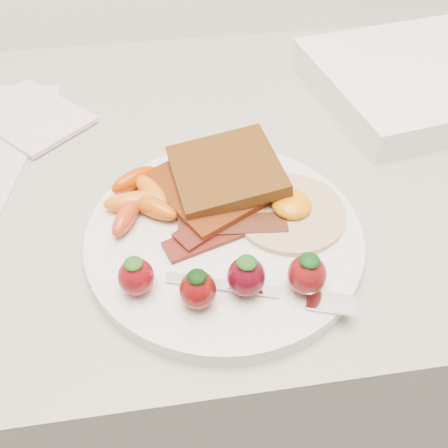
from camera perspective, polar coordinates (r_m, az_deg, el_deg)
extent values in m
cube|color=gray|center=(0.95, -0.90, -13.84)|extent=(2.00, 0.60, 0.90)
cylinder|color=silver|center=(0.49, 0.00, -1.53)|extent=(0.27, 0.27, 0.02)
cube|color=#491D05|center=(0.52, -1.07, 4.41)|extent=(0.15, 0.15, 0.01)
cube|color=black|center=(0.52, 0.22, 6.16)|extent=(0.12, 0.12, 0.03)
cylinder|color=beige|center=(0.50, 7.51, 1.35)|extent=(0.15, 0.15, 0.01)
ellipsoid|color=orange|center=(0.50, 7.73, 2.23)|extent=(0.05, 0.05, 0.02)
cube|color=#440F0E|center=(0.48, -0.75, -1.19)|extent=(0.11, 0.06, 0.00)
cube|color=#34100A|center=(0.48, 0.99, -0.13)|extent=(0.11, 0.04, 0.00)
cube|color=black|center=(0.49, -0.12, 0.78)|extent=(0.10, 0.08, 0.00)
ellipsoid|color=orange|center=(0.51, -10.05, 2.56)|extent=(0.07, 0.02, 0.02)
ellipsoid|color=#C1510A|center=(0.50, -8.30, 2.02)|extent=(0.06, 0.05, 0.02)
ellipsoid|color=#B83713|center=(0.49, -11.10, 0.84)|extent=(0.04, 0.06, 0.02)
ellipsoid|color=orange|center=(0.52, -8.31, 3.71)|extent=(0.04, 0.06, 0.02)
ellipsoid|color=#BE3900|center=(0.53, -10.32, 5.04)|extent=(0.05, 0.04, 0.02)
ellipsoid|color=maroon|center=(0.43, -10.01, -5.96)|extent=(0.03, 0.03, 0.04)
ellipsoid|color=#224F10|center=(0.42, -10.32, -4.47)|extent=(0.02, 0.02, 0.01)
ellipsoid|color=#650A0A|center=(0.42, -3.01, -7.53)|extent=(0.03, 0.03, 0.04)
ellipsoid|color=black|center=(0.40, -3.11, -6.02)|extent=(0.02, 0.02, 0.01)
ellipsoid|color=#4F0510|center=(0.43, 2.55, -6.04)|extent=(0.03, 0.03, 0.04)
ellipsoid|color=#1D4812|center=(0.41, 2.64, -4.43)|extent=(0.02, 0.02, 0.01)
ellipsoid|color=maroon|center=(0.43, 9.45, -5.75)|extent=(0.03, 0.03, 0.04)
ellipsoid|color=#0A350C|center=(0.42, 9.77, -4.13)|extent=(0.02, 0.02, 0.01)
cube|color=silver|center=(0.44, -0.23, -6.95)|extent=(0.10, 0.04, 0.00)
cube|color=white|center=(0.44, 12.17, -8.78)|extent=(0.05, 0.03, 0.00)
cube|color=beige|center=(0.70, -21.25, 11.45)|extent=(0.18, 0.18, 0.01)
cube|color=white|center=(0.76, 22.63, 15.31)|extent=(0.34, 0.29, 0.04)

